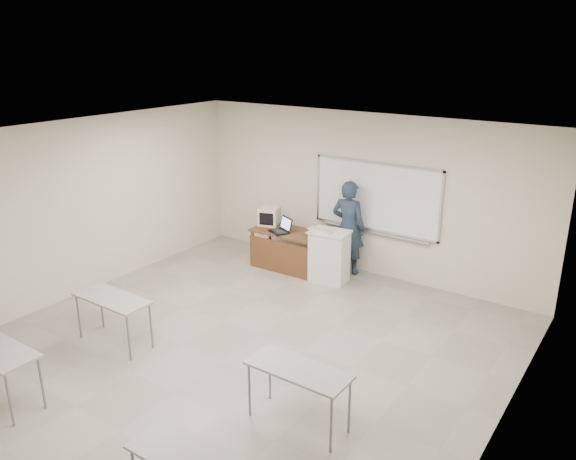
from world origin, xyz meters
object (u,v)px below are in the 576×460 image
Objects in this scene: mouse at (307,233)px; presenter at (348,227)px; laptop at (280,229)px; podium at (329,256)px; instructor_desk at (285,243)px; keyboard at (320,230)px; crt_monitor at (269,216)px; whiteboard at (376,198)px.

mouse is 0.78m from presenter.
podium is at bearing 25.61° from laptop.
instructor_desk is 2.97× the size of keyboard.
instructor_desk is 0.93m from keyboard.
presenter reaches higher than crt_monitor.
whiteboard is 1.91m from instructor_desk.
mouse is (-0.58, 0.15, 0.29)m from podium.
whiteboard is at bearing 24.21° from mouse.
presenter is at bearing 75.11° from keyboard.
mouse is at bearing 158.24° from podium.
podium is 1.12m from laptop.
whiteboard reaches higher than mouse.
instructor_desk is 0.29m from laptop.
podium is 0.54× the size of presenter.
instructor_desk is 1.24m from presenter.
keyboard is (0.92, -0.06, 0.16)m from laptop.
mouse is 0.22× the size of keyboard.
laptop reaches higher than podium.
podium is at bearing -0.45° from instructor_desk.
instructor_desk is 0.79× the size of presenter.
podium is 0.66m from mouse.
crt_monitor is at bearing 155.60° from instructor_desk.
presenter is (1.04, 0.57, 0.36)m from instructor_desk.
podium is at bearing 33.56° from keyboard.
podium is 0.52m from keyboard.
keyboard is at bearing -6.23° from instructor_desk.
laptop is 0.78× the size of keyboard.
instructor_desk is at bearing 178.88° from keyboard.
instructor_desk is at bearing -163.37° from mouse.
instructor_desk is 1.46× the size of podium.
whiteboard is 6.72× the size of laptop.
presenter is (0.07, 0.56, 0.41)m from podium.
instructor_desk is 0.48m from mouse.
presenter is (1.14, 0.58, 0.08)m from laptop.
mouse is 0.06× the size of presenter.
mouse is 0.53m from keyboard.
whiteboard reaches higher than podium.
laptop reaches higher than instructor_desk.
crt_monitor reaches higher than laptop.
laptop is at bearing -166.49° from mouse.
laptop is (-1.57, -0.79, -0.67)m from whiteboard.
instructor_desk is at bearing -42.34° from crt_monitor.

